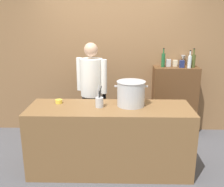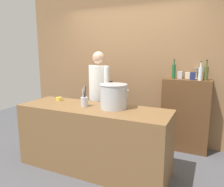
{
  "view_description": "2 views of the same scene",
  "coord_description": "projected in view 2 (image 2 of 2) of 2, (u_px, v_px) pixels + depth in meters",
  "views": [
    {
      "loc": [
        0.1,
        -3.19,
        2.01
      ],
      "look_at": [
        0.02,
        0.42,
        0.96
      ],
      "focal_mm": 41.78,
      "sensor_mm": 36.0,
      "label": 1
    },
    {
      "loc": [
        1.46,
        -2.5,
        1.64
      ],
      "look_at": [
        0.15,
        0.29,
        1.05
      ],
      "focal_mm": 34.69,
      "sensor_mm": 36.0,
      "label": 2
    }
  ],
  "objects": [
    {
      "name": "stockpot_large",
      "position": [
        113.0,
        96.0,
        2.9
      ],
      "size": [
        0.43,
        0.38,
        0.33
      ],
      "color": "#B7BABF",
      "rests_on": "prep_counter"
    },
    {
      "name": "spice_tin_cream",
      "position": [
        188.0,
        75.0,
        3.6
      ],
      "size": [
        0.07,
        0.07,
        0.11
      ],
      "primitive_type": "cube",
      "color": "beige",
      "rests_on": "bar_cabinet"
    },
    {
      "name": "brick_back_panel",
      "position": [
        129.0,
        60.0,
        4.11
      ],
      "size": [
        4.4,
        0.1,
        3.0
      ],
      "primitive_type": "cube",
      "color": "olive",
      "rests_on": "ground_plane"
    },
    {
      "name": "utensil_crock",
      "position": [
        84.0,
        101.0,
        3.01
      ],
      "size": [
        0.1,
        0.1,
        0.29
      ],
      "color": "#B7BABF",
      "rests_on": "prep_counter"
    },
    {
      "name": "bar_cabinet",
      "position": [
        185.0,
        115.0,
        3.63
      ],
      "size": [
        0.76,
        0.32,
        1.21
      ],
      "primitive_type": "cube",
      "color": "brown",
      "rests_on": "ground_plane"
    },
    {
      "name": "wine_glass_short",
      "position": [
        197.0,
        71.0,
        3.53
      ],
      "size": [
        0.08,
        0.08,
        0.19
      ],
      "color": "silver",
      "rests_on": "bar_cabinet"
    },
    {
      "name": "wine_bottle_olive",
      "position": [
        206.0,
        73.0,
        3.38
      ],
      "size": [
        0.07,
        0.07,
        0.32
      ],
      "color": "#475123",
      "rests_on": "bar_cabinet"
    },
    {
      "name": "spice_tin_navy",
      "position": [
        193.0,
        76.0,
        3.45
      ],
      "size": [
        0.08,
        0.08,
        0.12
      ],
      "primitive_type": "cube",
      "color": "navy",
      "rests_on": "bar_cabinet"
    },
    {
      "name": "wine_bottle_green",
      "position": [
        174.0,
        71.0,
        3.61
      ],
      "size": [
        0.06,
        0.06,
        0.32
      ],
      "color": "#1E592D",
      "rests_on": "bar_cabinet"
    },
    {
      "name": "ground_plane",
      "position": [
        94.0,
        167.0,
        3.14
      ],
      "size": [
        8.0,
        8.0,
        0.0
      ],
      "primitive_type": "plane",
      "color": "#4C4C51"
    },
    {
      "name": "prep_counter",
      "position": [
        93.0,
        138.0,
        3.06
      ],
      "size": [
        2.13,
        0.7,
        0.9
      ],
      "primitive_type": "cube",
      "color": "brown",
      "rests_on": "ground_plane"
    },
    {
      "name": "wine_bottle_clear",
      "position": [
        200.0,
        73.0,
        3.35
      ],
      "size": [
        0.06,
        0.06,
        0.29
      ],
      "color": "silver",
      "rests_on": "bar_cabinet"
    },
    {
      "name": "chef",
      "position": [
        99.0,
        92.0,
        3.75
      ],
      "size": [
        0.49,
        0.41,
        1.66
      ],
      "rotation": [
        0.0,
        0.0,
        2.7
      ],
      "color": "black",
      "rests_on": "ground_plane"
    },
    {
      "name": "butter_jar",
      "position": [
        59.0,
        99.0,
        3.39
      ],
      "size": [
        0.09,
        0.09,
        0.05
      ],
      "primitive_type": "cylinder",
      "color": "yellow",
      "rests_on": "prep_counter"
    },
    {
      "name": "spice_tin_silver",
      "position": [
        180.0,
        75.0,
        3.62
      ],
      "size": [
        0.08,
        0.08,
        0.12
      ],
      "primitive_type": "cube",
      "color": "#B2B2B7",
      "rests_on": "bar_cabinet"
    }
  ]
}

